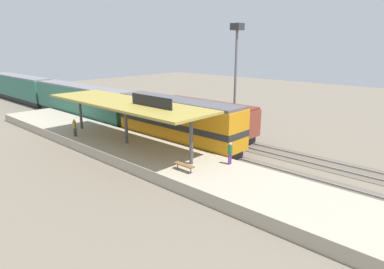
{
  "coord_description": "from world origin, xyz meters",
  "views": [
    {
      "loc": [
        -21.62,
        -23.81,
        9.59
      ],
      "look_at": [
        -1.38,
        -5.1,
        2.0
      ],
      "focal_mm": 30.73,
      "sensor_mm": 36.0,
      "label": 1
    }
  ],
  "objects_px": {
    "passenger_carriage_rear": "(20,88)",
    "platform_bench": "(184,165)",
    "passenger_carriage_front": "(81,101)",
    "person_walking": "(230,152)",
    "locomotive": "(177,122)",
    "person_waiting": "(75,127)",
    "light_mast": "(236,56)",
    "freight_car": "(205,118)"
  },
  "relations": [
    {
      "from": "platform_bench",
      "to": "light_mast",
      "type": "xyz_separation_m",
      "value": [
        13.8,
        5.6,
        7.05
      ]
    },
    {
      "from": "platform_bench",
      "to": "locomotive",
      "type": "height_order",
      "value": "locomotive"
    },
    {
      "from": "passenger_carriage_front",
      "to": "platform_bench",
      "type": "bearing_deg",
      "value": -103.65
    },
    {
      "from": "passenger_carriage_rear",
      "to": "freight_car",
      "type": "distance_m",
      "value": 38.67
    },
    {
      "from": "passenger_carriage_front",
      "to": "freight_car",
      "type": "bearing_deg",
      "value": -75.34
    },
    {
      "from": "platform_bench",
      "to": "person_waiting",
      "type": "xyz_separation_m",
      "value": [
        -0.69,
        14.11,
        0.51
      ]
    },
    {
      "from": "passenger_carriage_rear",
      "to": "light_mast",
      "type": "relative_size",
      "value": 1.71
    },
    {
      "from": "freight_car",
      "to": "person_waiting",
      "type": "distance_m",
      "value": 13.28
    },
    {
      "from": "platform_bench",
      "to": "passenger_carriage_front",
      "type": "height_order",
      "value": "passenger_carriage_front"
    },
    {
      "from": "freight_car",
      "to": "person_waiting",
      "type": "height_order",
      "value": "freight_car"
    },
    {
      "from": "passenger_carriage_front",
      "to": "light_mast",
      "type": "distance_m",
      "value": 21.52
    },
    {
      "from": "passenger_carriage_front",
      "to": "person_walking",
      "type": "height_order",
      "value": "passenger_carriage_front"
    },
    {
      "from": "person_walking",
      "to": "person_waiting",
      "type": "bearing_deg",
      "value": 104.29
    },
    {
      "from": "person_walking",
      "to": "platform_bench",
      "type": "bearing_deg",
      "value": 154.61
    },
    {
      "from": "person_waiting",
      "to": "locomotive",
      "type": "bearing_deg",
      "value": -47.86
    },
    {
      "from": "light_mast",
      "to": "person_walking",
      "type": "xyz_separation_m",
      "value": [
        -10.5,
        -7.17,
        -6.54
      ]
    },
    {
      "from": "passenger_carriage_rear",
      "to": "platform_bench",
      "type": "bearing_deg",
      "value": -97.51
    },
    {
      "from": "light_mast",
      "to": "person_waiting",
      "type": "bearing_deg",
      "value": 149.59
    },
    {
      "from": "passenger_carriage_front",
      "to": "freight_car",
      "type": "xyz_separation_m",
      "value": [
        4.6,
        -17.59,
        -0.34
      ]
    },
    {
      "from": "passenger_carriage_front",
      "to": "person_waiting",
      "type": "height_order",
      "value": "passenger_carriage_front"
    },
    {
      "from": "locomotive",
      "to": "person_waiting",
      "type": "height_order",
      "value": "locomotive"
    },
    {
      "from": "light_mast",
      "to": "passenger_carriage_front",
      "type": "bearing_deg",
      "value": 112.2
    },
    {
      "from": "platform_bench",
      "to": "person_walking",
      "type": "relative_size",
      "value": 0.99
    },
    {
      "from": "freight_car",
      "to": "person_waiting",
      "type": "bearing_deg",
      "value": 148.26
    },
    {
      "from": "person_waiting",
      "to": "freight_car",
      "type": "bearing_deg",
      "value": -31.74
    },
    {
      "from": "locomotive",
      "to": "platform_bench",
      "type": "bearing_deg",
      "value": -131.81
    },
    {
      "from": "passenger_carriage_rear",
      "to": "freight_car",
      "type": "height_order",
      "value": "passenger_carriage_rear"
    },
    {
      "from": "passenger_carriage_front",
      "to": "person_waiting",
      "type": "distance_m",
      "value": 12.55
    },
    {
      "from": "passenger_carriage_rear",
      "to": "light_mast",
      "type": "distance_m",
      "value": 41.12
    },
    {
      "from": "locomotive",
      "to": "person_waiting",
      "type": "xyz_separation_m",
      "value": [
        -6.69,
        7.4,
        -0.56
      ]
    },
    {
      "from": "freight_car",
      "to": "person_walking",
      "type": "distance_m",
      "value": 11.35
    },
    {
      "from": "freight_car",
      "to": "person_walking",
      "type": "xyz_separation_m",
      "value": [
        -7.3,
        -8.69,
        -0.12
      ]
    },
    {
      "from": "passenger_carriage_front",
      "to": "person_walking",
      "type": "xyz_separation_m",
      "value": [
        -2.7,
        -26.28,
        -0.46
      ]
    },
    {
      "from": "platform_bench",
      "to": "person_walking",
      "type": "distance_m",
      "value": 3.69
    },
    {
      "from": "locomotive",
      "to": "passenger_carriage_rear",
      "type": "bearing_deg",
      "value": 90.0
    },
    {
      "from": "person_walking",
      "to": "locomotive",
      "type": "bearing_deg",
      "value": 71.92
    },
    {
      "from": "platform_bench",
      "to": "person_waiting",
      "type": "distance_m",
      "value": 14.13
    },
    {
      "from": "passenger_carriage_front",
      "to": "passenger_carriage_rear",
      "type": "relative_size",
      "value": 1.0
    },
    {
      "from": "platform_bench",
      "to": "light_mast",
      "type": "height_order",
      "value": "light_mast"
    },
    {
      "from": "locomotive",
      "to": "light_mast",
      "type": "xyz_separation_m",
      "value": [
        7.8,
        -1.11,
        5.99
      ]
    },
    {
      "from": "platform_bench",
      "to": "passenger_carriage_front",
      "type": "distance_m",
      "value": 25.45
    },
    {
      "from": "light_mast",
      "to": "passenger_carriage_rear",
      "type": "bearing_deg",
      "value": 101.06
    }
  ]
}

